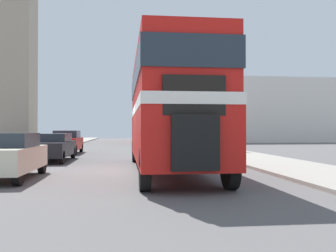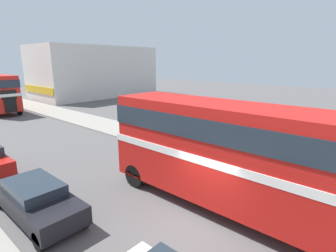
# 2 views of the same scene
# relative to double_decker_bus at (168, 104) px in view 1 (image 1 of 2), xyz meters

# --- Properties ---
(ground_plane) EXTENTS (120.00, 120.00, 0.00)m
(ground_plane) POSITION_rel_double_decker_bus_xyz_m (-1.59, 0.37, -2.57)
(ground_plane) COLOR #565454
(sidewalk_right) EXTENTS (3.50, 120.00, 0.12)m
(sidewalk_right) POSITION_rel_double_decker_bus_xyz_m (5.16, 0.37, -2.51)
(sidewalk_right) COLOR gray
(sidewalk_right) RESTS_ON ground_plane
(double_decker_bus) EXTENTS (2.57, 11.10, 4.31)m
(double_decker_bus) POSITION_rel_double_decker_bus_xyz_m (0.00, 0.00, 0.00)
(double_decker_bus) COLOR red
(double_decker_bus) RESTS_ON ground_plane
(bus_distant) EXTENTS (2.52, 10.62, 4.37)m
(bus_distant) POSITION_rel_double_decker_bus_xyz_m (0.75, 31.54, 0.03)
(bus_distant) COLOR red
(bus_distant) RESTS_ON ground_plane
(car_parked_near) EXTENTS (1.68, 3.96, 1.48)m
(car_parked_near) POSITION_rel_double_decker_bus_xyz_m (-5.36, -1.66, -1.81)
(car_parked_near) COLOR beige
(car_parked_near) RESTS_ON ground_plane
(car_parked_mid) EXTENTS (1.78, 4.68, 1.40)m
(car_parked_mid) POSITION_rel_double_decker_bus_xyz_m (-5.30, 5.37, -1.84)
(car_parked_mid) COLOR black
(car_parked_mid) RESTS_ON ground_plane
(car_parked_far) EXTENTS (1.71, 4.27, 1.54)m
(car_parked_far) POSITION_rel_double_decker_bus_xyz_m (-5.49, 11.47, -1.78)
(car_parked_far) COLOR red
(car_parked_far) RESTS_ON ground_plane
(pedestrian_walking) EXTENTS (0.36, 0.36, 1.78)m
(pedestrian_walking) POSITION_rel_double_decker_bus_xyz_m (5.92, 10.27, -1.45)
(pedestrian_walking) COLOR #282833
(pedestrian_walking) RESTS_ON sidewalk_right
(church_tower) EXTENTS (6.24, 6.24, 36.59)m
(church_tower) POSITION_rel_double_decker_bus_xyz_m (-19.29, 48.41, 16.06)
(church_tower) COLOR tan
(church_tower) RESTS_ON ground_plane
(shop_building_block) EXTENTS (19.74, 9.87, 8.28)m
(shop_building_block) POSITION_rel_double_decker_bus_xyz_m (17.34, 35.35, 1.56)
(shop_building_block) COLOR silver
(shop_building_block) RESTS_ON ground_plane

